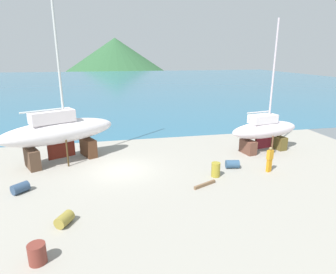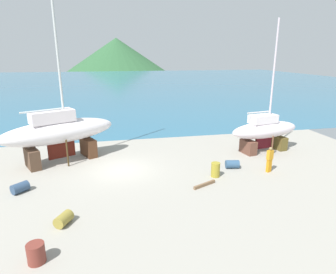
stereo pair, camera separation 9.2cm
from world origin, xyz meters
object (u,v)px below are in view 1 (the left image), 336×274
Objects in this scene: sailboat_small_center at (265,130)px; barrel_tipped_center at (64,219)px; sailboat_large_starboard at (59,132)px; barrel_tar_black at (216,170)px; barrel_blue_faded at (20,188)px; barrel_ochre at (37,254)px; worker at (270,159)px; barrel_rust_far at (232,164)px.

sailboat_small_center reaches higher than barrel_tipped_center.
barrel_tar_black is (10.12, -4.90, -1.83)m from sailboat_large_starboard.
barrel_tar_black is at bearing -155.13° from sailboat_small_center.
sailboat_small_center is 11.31× the size of barrel_blue_faded.
sailboat_small_center is 12.77× the size of barrel_ochre.
worker is 1.85× the size of barrel_tar_black.
worker is 3.83m from barrel_tar_black.
barrel_tar_black is at bearing -52.08° from sailboat_large_starboard.
sailboat_small_center is at bearing 28.17° from barrel_tipped_center.
barrel_tar_black is at bearing 22.89° from barrel_tipped_center.
sailboat_small_center is 17.90m from barrel_blue_faded.
barrel_tipped_center is (2.89, -3.92, -0.01)m from barrel_blue_faded.
barrel_rust_far is 13.46m from barrel_blue_faded.
barrel_tar_black is 1.10× the size of barrel_tipped_center.
barrel_tar_black is 1.05× the size of barrel_blue_faded.
barrel_rust_far is at bearing -44.06° from sailboat_large_starboard.
sailboat_small_center is 11.88× the size of barrel_tipped_center.
worker is 2.48m from barrel_rust_far.
sailboat_small_center reaches higher than barrel_tar_black.
barrel_rust_far is 13.37m from barrel_ochre.
barrel_rust_far is 1.06× the size of barrel_tipped_center.
barrel_blue_faded reaches higher than barrel_rust_far.
barrel_ochre is at bearing -70.69° from barrel_blue_faded.
sailboat_small_center is at bearing -29.37° from sailboat_large_starboard.
sailboat_small_center reaches higher than barrel_rust_far.
barrel_rust_far is at bearing 40.95° from worker.
barrel_tipped_center is (-8.86, -3.74, -0.19)m from barrel_tar_black.
barrel_ochre is (-9.53, -6.20, -0.07)m from barrel_tar_black.
barrel_blue_faded is 1.13× the size of barrel_ochre.
sailboat_large_starboard is at bearing 154.14° from barrel_tar_black.
barrel_blue_faded is at bearing -135.39° from sailboat_large_starboard.
barrel_tar_black reaches higher than barrel_rust_far.
barrel_tar_black is at bearing 33.04° from barrel_ochre.
sailboat_small_center is 7.07m from barrel_tar_black.
barrel_blue_faded is (-1.64, -4.73, -2.01)m from sailboat_large_starboard.
sailboat_large_starboard is at bearing 70.83° from barrel_blue_faded.
worker is at bearing 24.96° from barrel_ochre.
sailboat_small_center reaches higher than worker.
barrel_ochre is 2.54m from barrel_tipped_center.
barrel_ochre is (0.59, -11.10, -1.90)m from sailboat_large_starboard.
barrel_rust_far is (-2.14, 1.10, -0.62)m from worker.
sailboat_large_starboard is (-15.78, 0.87, 0.53)m from sailboat_small_center.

